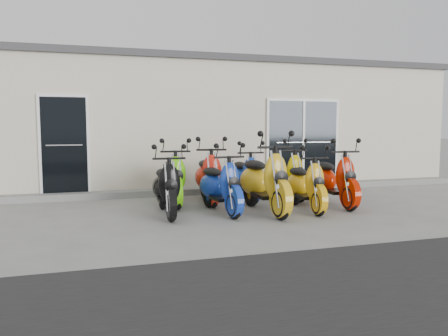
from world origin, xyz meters
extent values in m
plane|color=gray|center=(0.00, 0.00, 0.00)|extent=(80.00, 80.00, 0.00)
cube|color=beige|center=(0.00, 5.20, 1.60)|extent=(14.00, 6.00, 3.20)
cube|color=#3F3F42|center=(0.00, 5.20, 3.28)|extent=(14.20, 6.20, 0.16)
cube|color=gray|center=(0.00, 2.02, 0.07)|extent=(14.00, 0.40, 0.15)
cube|color=black|center=(-3.20, 2.17, 1.26)|extent=(1.07, 0.08, 2.22)
cube|color=black|center=(2.60, 2.17, 1.26)|extent=(2.02, 0.08, 2.22)
camera|label=1|loc=(-2.60, -8.04, 1.63)|focal=35.00mm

